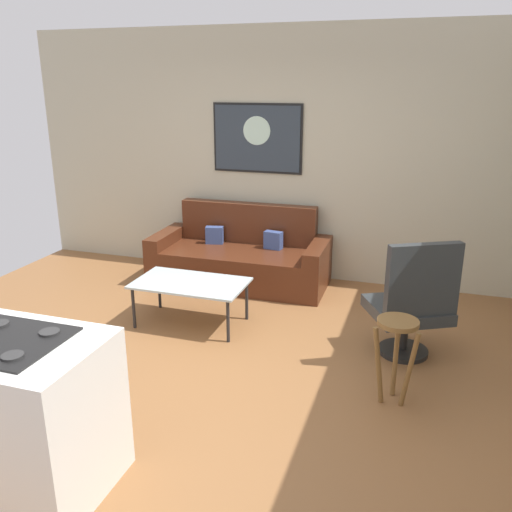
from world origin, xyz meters
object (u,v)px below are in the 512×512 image
bar_stool (396,341)px  coffee_table (190,285)px  armchair (413,303)px  wall_painting (257,138)px  couch (241,259)px

bar_stool → coffee_table: bearing=158.6°
armchair → coffee_table: bearing=178.2°
armchair → bar_stool: size_ratio=1.63×
coffee_table → bar_stool: bar_stool is taller
wall_painting → couch: bearing=-99.2°
coffee_table → wall_painting: (0.14, 1.61, 1.21)m
armchair → wall_painting: wall_painting is taller
couch → wall_painting: bearing=80.8°
couch → coffee_table: (-0.07, -1.21, 0.11)m
coffee_table → armchair: size_ratio=1.00×
bar_stool → wall_painting: 3.17m
bar_stool → wall_painting: size_ratio=0.61×
coffee_table → wall_painting: size_ratio=1.00×
couch → bar_stool: 2.71m
couch → wall_painting: wall_painting is taller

